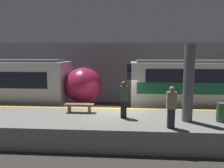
{
  "coord_description": "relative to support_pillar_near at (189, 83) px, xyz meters",
  "views": [
    {
      "loc": [
        0.68,
        -11.87,
        3.98
      ],
      "look_at": [
        -0.26,
        0.86,
        2.23
      ],
      "focal_mm": 35.0,
      "sensor_mm": 36.0,
      "label": 1
    }
  ],
  "objects": [
    {
      "name": "ground_plane",
      "position": [
        -3.34,
        2.15,
        -2.71
      ],
      "size": [
        120.0,
        120.0,
        0.0
      ],
      "primitive_type": "plane",
      "color": "#33302D"
    },
    {
      "name": "platform_bench",
      "position": [
        -5.14,
        1.08,
        -1.37
      ],
      "size": [
        1.5,
        0.4,
        0.45
      ],
      "color": "brown",
      "rests_on": "platform"
    },
    {
      "name": "support_pillar_near",
      "position": [
        0.0,
        0.0,
        0.0
      ],
      "size": [
        0.46,
        0.46,
        3.41
      ],
      "color": "#56565B",
      "rests_on": "platform"
    },
    {
      "name": "platform",
      "position": [
        -3.34,
        0.32,
        -2.21
      ],
      "size": [
        40.0,
        3.67,
        1.01
      ],
      "color": "slate",
      "rests_on": "ground"
    },
    {
      "name": "station_rear_barrier",
      "position": [
        -3.34,
        8.22,
        -0.25
      ],
      "size": [
        50.0,
        0.15,
        4.91
      ],
      "color": "gray",
      "rests_on": "ground"
    },
    {
      "name": "trash_bin",
      "position": [
        1.5,
        0.01,
        -1.28
      ],
      "size": [
        0.44,
        0.44,
        0.85
      ],
      "color": "#2D5B38",
      "rests_on": "platform"
    },
    {
      "name": "person_walking",
      "position": [
        -2.85,
        0.3,
        -0.78
      ],
      "size": [
        0.38,
        0.24,
        1.74
      ],
      "color": "black",
      "rests_on": "platform"
    },
    {
      "name": "person_waiting",
      "position": [
        -0.91,
        -1.0,
        -0.8
      ],
      "size": [
        0.38,
        0.24,
        1.72
      ],
      "color": "#2D2D38",
      "rests_on": "platform"
    }
  ]
}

